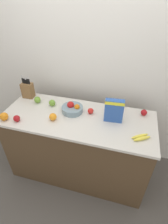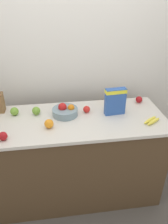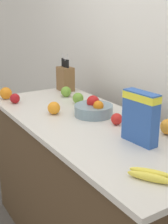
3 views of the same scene
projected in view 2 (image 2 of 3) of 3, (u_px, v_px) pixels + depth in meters
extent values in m
plane|color=#514C47|center=(77.00, 189.00, 2.50)|extent=(14.00, 14.00, 0.00)
cube|color=silver|center=(69.00, 63.00, 2.35)|extent=(9.00, 0.06, 2.60)
cube|color=#4C3823|center=(76.00, 158.00, 2.28)|extent=(1.68, 0.68, 0.91)
cube|color=beige|center=(75.00, 120.00, 2.05)|extent=(1.71, 0.71, 0.03)
cube|color=#2D56A8|center=(115.00, 102.00, 2.06)|extent=(0.20, 0.08, 0.26)
cube|color=yellow|center=(116.00, 91.00, 2.01)|extent=(0.20, 0.08, 0.04)
cylinder|color=gray|center=(65.00, 112.00, 2.08)|extent=(0.24, 0.24, 0.07)
sphere|color=orange|center=(71.00, 108.00, 2.07)|extent=(0.06, 0.06, 0.06)
sphere|color=red|center=(62.00, 107.00, 2.07)|extent=(0.08, 0.08, 0.08)
ellipsoid|color=yellow|center=(153.00, 121.00, 1.97)|extent=(0.17, 0.12, 0.03)
ellipsoid|color=yellow|center=(150.00, 120.00, 1.99)|extent=(0.17, 0.13, 0.03)
sphere|color=#A31419|center=(3.00, 136.00, 1.74)|extent=(0.07, 0.07, 0.07)
sphere|color=#A31419|center=(139.00, 100.00, 2.31)|extent=(0.07, 0.07, 0.07)
sphere|color=red|center=(87.00, 109.00, 2.13)|extent=(0.07, 0.07, 0.07)
sphere|color=#6B9E33|center=(36.00, 111.00, 2.09)|extent=(0.08, 0.08, 0.08)
sphere|color=#6B9E33|center=(14.00, 111.00, 2.08)|extent=(0.08, 0.08, 0.08)
sphere|color=orange|center=(49.00, 124.00, 1.89)|extent=(0.08, 0.08, 0.08)
sphere|color=orange|center=(109.00, 100.00, 2.28)|extent=(0.08, 0.08, 0.08)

